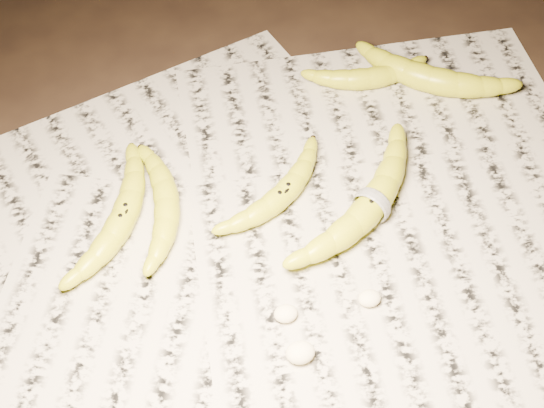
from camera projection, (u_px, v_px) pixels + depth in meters
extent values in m
plane|color=black|center=(268.00, 232.00, 0.99)|extent=(3.00, 3.00, 0.00)
cube|color=#B9B19E|center=(284.00, 228.00, 0.99)|extent=(0.90, 0.70, 0.01)
torus|color=white|center=(372.00, 204.00, 0.98)|extent=(0.04, 0.04, 0.05)
ellipsoid|color=#FFF8C5|center=(300.00, 351.00, 0.86)|extent=(0.03, 0.03, 0.02)
ellipsoid|color=#FFF8C5|center=(286.00, 312.00, 0.90)|extent=(0.03, 0.02, 0.02)
ellipsoid|color=#FFF8C5|center=(370.00, 297.00, 0.91)|extent=(0.03, 0.02, 0.02)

